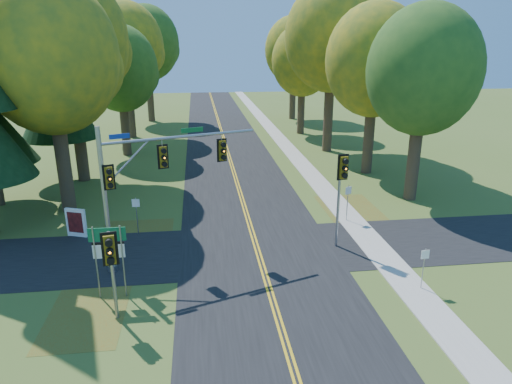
{
  "coord_description": "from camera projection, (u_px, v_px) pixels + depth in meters",
  "views": [
    {
      "loc": [
        -2.82,
        -19.47,
        10.31
      ],
      "look_at": [
        -0.07,
        1.87,
        3.2
      ],
      "focal_mm": 32.0,
      "sensor_mm": 36.0,
      "label": 1
    }
  ],
  "objects": [
    {
      "name": "leaf_patch_w_near",
      "position": [
        134.0,
        240.0,
        24.89
      ],
      "size": [
        4.0,
        6.0,
        0.0
      ],
      "primitive_type": "cube",
      "color": "brown",
      "rests_on": "ground"
    },
    {
      "name": "east_signal_pole",
      "position": [
        342.0,
        178.0,
        22.8
      ],
      "size": [
        0.58,
        0.68,
        5.06
      ],
      "rotation": [
        0.0,
        0.0,
        0.17
      ],
      "color": "#93949B",
      "rests_on": "ground"
    },
    {
      "name": "tree_e_a",
      "position": [
        424.0,
        71.0,
        28.9
      ],
      "size": [
        7.2,
        7.2,
        12.73
      ],
      "color": "#38281C",
      "rests_on": "ground"
    },
    {
      "name": "reg_sign_w",
      "position": [
        136.0,
        210.0,
        25.14
      ],
      "size": [
        0.42,
        0.07,
        2.19
      ],
      "rotation": [
        0.0,
        0.0,
        -0.05
      ],
      "color": "gray",
      "rests_on": "ground"
    },
    {
      "name": "tree_w_e",
      "position": [
        147.0,
        44.0,
        59.19
      ],
      "size": [
        8.4,
        8.4,
        14.97
      ],
      "color": "#38281C",
      "rests_on": "ground"
    },
    {
      "name": "tree_w_b",
      "position": [
        69.0,
        41.0,
        32.58
      ],
      "size": [
        8.6,
        8.6,
        15.38
      ],
      "color": "#38281C",
      "rests_on": "ground"
    },
    {
      "name": "tree_w_c",
      "position": [
        121.0,
        69.0,
        41.31
      ],
      "size": [
        6.8,
        6.8,
        11.91
      ],
      "color": "#38281C",
      "rests_on": "ground"
    },
    {
      "name": "tree_w_a",
      "position": [
        51.0,
        57.0,
        26.43
      ],
      "size": [
        8.0,
        8.0,
        14.15
      ],
      "color": "#38281C",
      "rests_on": "ground"
    },
    {
      "name": "leaf_patch_e",
      "position": [
        357.0,
        216.0,
        28.39
      ],
      "size": [
        3.5,
        8.0,
        0.0
      ],
      "primitive_type": "cube",
      "color": "brown",
      "rests_on": "ground"
    },
    {
      "name": "centerline_right",
      "position": [
        265.0,
        267.0,
        21.92
      ],
      "size": [
        0.1,
        160.0,
        0.01
      ],
      "primitive_type": "cube",
      "color": "gold",
      "rests_on": "road_main"
    },
    {
      "name": "info_kiosk",
      "position": [
        76.0,
        223.0,
        25.14
      ],
      "size": [
        1.16,
        0.57,
        1.63
      ],
      "rotation": [
        0.0,
        0.0,
        -0.36
      ],
      "color": "white",
      "rests_on": "ground"
    },
    {
      "name": "road_main",
      "position": [
        262.0,
        267.0,
        21.91
      ],
      "size": [
        8.0,
        160.0,
        0.02
      ],
      "primitive_type": "cube",
      "color": "black",
      "rests_on": "ground"
    },
    {
      "name": "tree_w_d",
      "position": [
        126.0,
        47.0,
        48.87
      ],
      "size": [
        8.2,
        8.2,
        14.56
      ],
      "color": "#38281C",
      "rests_on": "ground"
    },
    {
      "name": "ground",
      "position": [
        262.0,
        267.0,
        21.92
      ],
      "size": [
        160.0,
        160.0,
        0.0
      ],
      "primitive_type": "plane",
      "color": "#455C20",
      "rests_on": "ground"
    },
    {
      "name": "tree_e_e",
      "position": [
        294.0,
        50.0,
        61.34
      ],
      "size": [
        7.8,
        7.8,
        13.74
      ],
      "color": "#38281C",
      "rests_on": "ground"
    },
    {
      "name": "ped_signal_pole",
      "position": [
        111.0,
        256.0,
        16.84
      ],
      "size": [
        0.59,
        0.69,
        3.75
      ],
      "rotation": [
        0.0,
        0.0,
        0.17
      ],
      "color": "#989AA0",
      "rests_on": "ground"
    },
    {
      "name": "traffic_mast",
      "position": [
        145.0,
        176.0,
        20.93
      ],
      "size": [
        7.2,
        2.89,
        6.88
      ],
      "rotation": [
        0.0,
        0.0,
        0.34
      ],
      "color": "gray",
      "rests_on": "ground"
    },
    {
      "name": "tree_e_b",
      "position": [
        375.0,
        61.0,
        35.13
      ],
      "size": [
        7.6,
        7.6,
        13.33
      ],
      "color": "#38281C",
      "rests_on": "ground"
    },
    {
      "name": "tree_e_d",
      "position": [
        303.0,
        61.0,
        51.41
      ],
      "size": [
        7.0,
        7.0,
        12.32
      ],
      "color": "#38281C",
      "rests_on": "ground"
    },
    {
      "name": "reg_sign_e_south",
      "position": [
        424.0,
        262.0,
        19.57
      ],
      "size": [
        0.37,
        0.07,
        1.94
      ],
      "rotation": [
        0.0,
        0.0,
        0.07
      ],
      "color": "gray",
      "rests_on": "ground"
    },
    {
      "name": "route_sign_cluster",
      "position": [
        108.0,
        248.0,
        18.7
      ],
      "size": [
        1.51,
        0.1,
        3.23
      ],
      "rotation": [
        0.0,
        0.0,
        -0.01
      ],
      "color": "gray",
      "rests_on": "ground"
    },
    {
      "name": "pine_c",
      "position": [
        50.0,
        51.0,
        32.37
      ],
      "size": [
        5.6,
        5.6,
        20.56
      ],
      "color": "#38281C",
      "rests_on": "ground"
    },
    {
      "name": "reg_sign_e_north",
      "position": [
        348.0,
        197.0,
        27.11
      ],
      "size": [
        0.4,
        0.2,
        2.24
      ],
      "rotation": [
        0.0,
        0.0,
        0.41
      ],
      "color": "gray",
      "rests_on": "ground"
    },
    {
      "name": "road_cross",
      "position": [
        257.0,
        249.0,
        23.8
      ],
      "size": [
        60.0,
        6.0,
        0.02
      ],
      "primitive_type": "cube",
      "color": "black",
      "rests_on": "ground"
    },
    {
      "name": "tree_e_c",
      "position": [
        333.0,
        38.0,
        42.08
      ],
      "size": [
        8.8,
        8.8,
        15.79
      ],
      "color": "#38281C",
      "rests_on": "ground"
    },
    {
      "name": "sidewalk_east",
      "position": [
        386.0,
        259.0,
        22.66
      ],
      "size": [
        1.6,
        160.0,
        0.06
      ],
      "primitive_type": "cube",
      "color": "#9E998E",
      "rests_on": "ground"
    },
    {
      "name": "centerline_left",
      "position": [
        260.0,
        267.0,
        21.9
      ],
      "size": [
        0.1,
        160.0,
        0.01
      ],
      "primitive_type": "cube",
      "color": "gold",
      "rests_on": "road_main"
    },
    {
      "name": "leaf_patch_w_far",
      "position": [
        87.0,
        313.0,
        18.18
      ],
      "size": [
        3.0,
        5.0,
        0.0
      ],
      "primitive_type": "cube",
      "color": "brown",
      "rests_on": "ground"
    }
  ]
}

